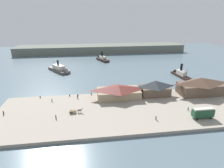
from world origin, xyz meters
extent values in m
plane|color=slate|center=(0.00, 0.00, 0.00)|extent=(320.00, 320.00, 0.00)
cube|color=#9E9384|center=(0.00, -22.00, 0.60)|extent=(110.00, 36.00, 1.20)
cube|color=gray|center=(0.00, -3.60, 0.50)|extent=(110.00, 0.80, 1.00)
cube|color=#998466|center=(-1.19, -9.81, 3.24)|extent=(20.81, 10.25, 4.09)
pyramid|color=maroon|center=(-1.19, -9.81, 6.35)|extent=(21.22, 10.76, 2.12)
cube|color=brown|center=(17.52, -9.33, 3.45)|extent=(14.21, 8.19, 4.49)
pyramid|color=#33383D|center=(17.52, -9.33, 7.28)|extent=(14.50, 8.60, 3.17)
cube|color=brown|center=(40.95, -11.06, 3.99)|extent=(21.42, 10.24, 5.57)
pyramid|color=brown|center=(40.95, -11.06, 8.33)|extent=(21.85, 10.75, 3.11)
cube|color=#1E4C2D|center=(28.52, -33.24, 3.56)|extent=(8.32, 2.70, 2.92)
cube|color=beige|center=(28.52, -33.24, 5.27)|extent=(7.99, 1.89, 0.50)
cylinder|color=black|center=(31.44, -31.89, 1.65)|extent=(0.90, 0.18, 0.90)
cylinder|color=black|center=(31.44, -34.59, 1.65)|extent=(0.90, 0.18, 0.90)
cylinder|color=black|center=(25.61, -31.89, 1.65)|extent=(0.90, 0.18, 0.90)
cylinder|color=black|center=(25.61, -34.59, 1.65)|extent=(0.90, 0.18, 0.90)
cube|color=brown|center=(-22.63, -22.45, 2.05)|extent=(2.68, 1.47, 0.50)
cylinder|color=#4C3828|center=(-23.43, -21.71, 1.80)|extent=(1.20, 0.10, 1.20)
cylinder|color=#4C3828|center=(-23.43, -23.18, 1.80)|extent=(1.20, 0.10, 1.20)
ellipsoid|color=#7A6651|center=(-19.89, -22.45, 2.30)|extent=(2.00, 0.70, 0.90)
ellipsoid|color=#7A6651|center=(-18.79, -22.45, 2.85)|extent=(0.70, 0.32, 0.44)
cylinder|color=#7A6651|center=(-19.29, -22.25, 1.70)|extent=(0.16, 0.16, 1.00)
cylinder|color=#7A6651|center=(-19.29, -22.65, 1.70)|extent=(0.16, 0.16, 1.00)
cylinder|color=#7A6651|center=(-20.49, -22.25, 1.70)|extent=(0.16, 0.16, 1.00)
cylinder|color=#7A6651|center=(-20.49, -22.65, 1.70)|extent=(0.16, 0.16, 1.00)
cylinder|color=#232328|center=(-21.33, -8.29, 1.95)|extent=(0.44, 0.44, 1.49)
sphere|color=#CCA889|center=(-21.33, -8.29, 2.83)|extent=(0.27, 0.27, 0.27)
cylinder|color=#4C3D33|center=(26.16, -26.87, 1.90)|extent=(0.41, 0.41, 1.40)
sphere|color=#CCA889|center=(26.16, -26.87, 2.73)|extent=(0.26, 0.26, 0.26)
cylinder|color=#33384C|center=(-28.99, -25.97, 1.93)|extent=(0.43, 0.43, 1.46)
sphere|color=#CCA889|center=(-28.99, -25.97, 2.79)|extent=(0.27, 0.27, 0.27)
cylinder|color=#232328|center=(-50.81, -19.90, 1.94)|extent=(0.43, 0.43, 1.48)
sphere|color=#CCA889|center=(-50.81, -19.90, 2.82)|extent=(0.27, 0.27, 0.27)
cylinder|color=#3D4C42|center=(-33.17, -10.22, 1.85)|extent=(0.38, 0.38, 1.29)
sphere|color=#CCA889|center=(-33.17, -10.22, 2.61)|extent=(0.24, 0.24, 0.24)
cylinder|color=#4C3D33|center=(9.91, -31.96, 1.93)|extent=(0.43, 0.43, 1.46)
sphere|color=#CCA889|center=(9.91, -31.96, 2.80)|extent=(0.27, 0.27, 0.27)
cylinder|color=black|center=(-39.68, -5.17, 1.65)|extent=(0.44, 0.44, 0.90)
cylinder|color=black|center=(-21.26, -5.38, 1.65)|extent=(0.44, 0.44, 0.90)
cylinder|color=black|center=(-25.39, -5.30, 1.65)|extent=(0.44, 0.44, 0.90)
cylinder|color=black|center=(-14.54, -4.99, 1.65)|extent=(0.44, 0.44, 0.90)
cube|color=black|center=(-2.20, 71.21, 0.91)|extent=(11.34, 16.78, 1.82)
cone|color=black|center=(-5.46, 78.53, 0.91)|extent=(5.52, 4.57, 4.76)
cube|color=silver|center=(-2.20, 71.21, 2.97)|extent=(6.02, 7.72, 2.31)
cylinder|color=black|center=(-2.64, 72.20, 6.31)|extent=(1.71, 1.71, 4.36)
cylinder|color=brown|center=(-0.25, 66.82, 4.41)|extent=(0.24, 0.24, 5.19)
cube|color=#514C47|center=(-37.18, 42.93, 0.97)|extent=(17.94, 21.06, 1.95)
cone|color=#514C47|center=(-30.84, 34.34, 0.97)|extent=(7.01, 6.58, 5.87)
cube|color=beige|center=(-37.18, 42.93, 3.36)|extent=(10.23, 11.45, 2.83)
cylinder|color=black|center=(-37.47, 43.33, 6.63)|extent=(1.31, 1.31, 3.71)
cylinder|color=brown|center=(-40.99, 48.09, 4.24)|extent=(0.24, 0.24, 4.59)
cube|color=black|center=(46.85, 19.45, 0.62)|extent=(7.19, 17.65, 1.24)
cone|color=black|center=(45.76, 27.96, 0.62)|extent=(4.90, 3.64, 4.55)
cube|color=silver|center=(46.85, 19.45, 2.72)|extent=(4.19, 8.26, 2.94)
cylinder|color=black|center=(46.75, 20.23, 6.46)|extent=(1.57, 1.57, 4.55)
cylinder|color=brown|center=(47.50, 14.35, 4.05)|extent=(0.24, 0.24, 5.62)
cube|color=#60665B|center=(0.00, 110.00, 4.00)|extent=(180.00, 24.00, 8.00)
camera|label=1|loc=(-15.21, -90.34, 39.87)|focal=29.09mm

